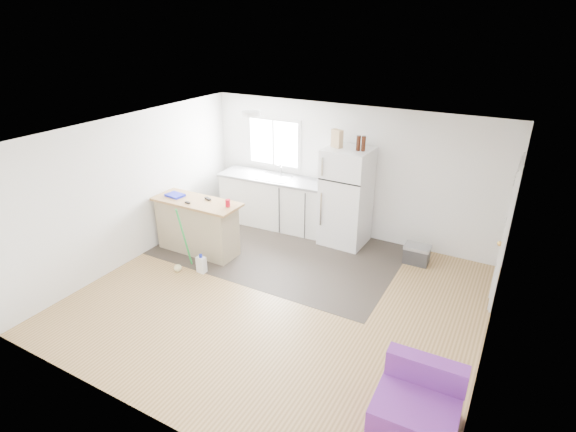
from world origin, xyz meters
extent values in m
cube|color=olive|center=(0.00, 0.00, -0.01)|extent=(5.50, 5.00, 0.01)
cube|color=white|center=(0.00, 0.00, 2.40)|extent=(5.50, 5.00, 0.01)
cube|color=white|center=(0.00, 2.50, 1.20)|extent=(5.50, 0.01, 2.40)
cube|color=white|center=(0.00, -2.50, 1.20)|extent=(5.50, 0.01, 2.40)
cube|color=white|center=(-2.75, 0.00, 1.20)|extent=(0.01, 5.00, 2.40)
cube|color=white|center=(2.75, 0.00, 1.20)|extent=(0.01, 5.00, 2.40)
cube|color=#302924|center=(-0.73, 1.25, 0.00)|extent=(4.05, 2.50, 0.00)
cube|color=white|center=(-1.55, 2.49, 1.55)|extent=(1.18, 0.04, 0.98)
cube|color=white|center=(-1.55, 2.47, 1.55)|extent=(1.05, 0.01, 0.85)
cube|color=white|center=(-1.55, 2.46, 1.55)|extent=(0.03, 0.02, 0.85)
cube|color=white|center=(2.72, 1.55, 1.01)|extent=(0.05, 0.82, 2.03)
cube|color=white|center=(2.73, 1.55, 1.02)|extent=(0.03, 0.92, 2.10)
sphere|color=gold|center=(2.67, 1.23, 1.00)|extent=(0.07, 0.07, 0.07)
cylinder|color=white|center=(-1.20, 1.20, 2.36)|extent=(0.30, 0.30, 0.07)
cube|color=white|center=(-1.34, 2.16, 0.47)|extent=(2.17, 0.76, 0.94)
cube|color=gray|center=(-1.34, 2.16, 0.96)|extent=(2.24, 0.81, 0.04)
cube|color=silver|center=(-1.34, 2.13, 0.96)|extent=(0.61, 0.48, 0.06)
cube|color=tan|center=(-1.96, 0.57, 0.45)|extent=(1.41, 0.50, 0.91)
cube|color=tan|center=(-1.93, 0.57, 0.93)|extent=(1.55, 0.59, 0.04)
cube|color=white|center=(0.13, 2.12, 0.87)|extent=(0.79, 0.74, 1.74)
cube|color=black|center=(0.13, 1.76, 1.26)|extent=(0.77, 0.03, 0.02)
cube|color=silver|center=(-0.18, 1.75, 1.48)|extent=(0.03, 0.02, 0.31)
cube|color=silver|center=(-0.18, 1.75, 0.71)|extent=(0.03, 0.02, 0.61)
cube|color=#2F2F32|center=(1.48, 1.98, 0.13)|extent=(0.40, 0.27, 0.27)
cube|color=gray|center=(1.48, 1.98, 0.29)|extent=(0.42, 0.29, 0.05)
cube|color=#6D2D93|center=(2.30, -1.33, 0.19)|extent=(0.82, 0.77, 0.38)
cube|color=#6D2D93|center=(2.30, -1.05, 0.52)|extent=(0.80, 0.21, 0.28)
cube|color=white|center=(-1.46, 0.02, 0.13)|extent=(0.15, 0.11, 0.27)
cylinder|color=#1928B4|center=(-1.46, 0.02, 0.29)|extent=(0.05, 0.05, 0.05)
cylinder|color=green|center=(-1.71, -0.04, 0.58)|extent=(0.07, 0.30, 1.09)
sphere|color=beige|center=(-1.82, -0.15, 0.05)|extent=(0.13, 0.13, 0.13)
cylinder|color=red|center=(-1.32, 0.62, 1.01)|extent=(0.09, 0.09, 0.12)
cube|color=#151DCC|center=(-2.38, 0.56, 0.97)|extent=(0.32, 0.25, 0.04)
cube|color=black|center=(-1.79, 0.70, 0.96)|extent=(0.15, 0.10, 0.03)
cube|color=black|center=(-1.98, 0.41, 0.96)|extent=(0.11, 0.07, 0.03)
cube|color=tan|center=(-0.08, 2.09, 1.89)|extent=(0.22, 0.17, 0.30)
cylinder|color=#331409|center=(0.30, 2.08, 1.87)|extent=(0.09, 0.09, 0.25)
cylinder|color=#331409|center=(0.39, 2.09, 1.87)|extent=(0.09, 0.09, 0.25)
camera|label=1|loc=(2.77, -4.77, 3.76)|focal=28.00mm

